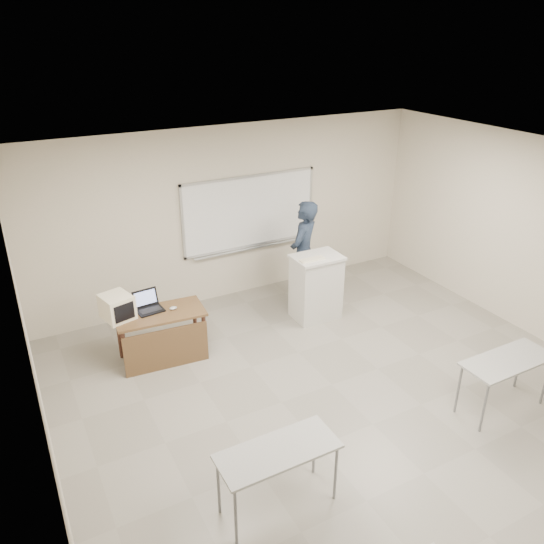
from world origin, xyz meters
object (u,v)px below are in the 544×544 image
whiteboard (250,213)px  keyboard (312,259)px  laptop (149,306)px  instructor_desk (163,331)px  podium (316,287)px  presenter (303,254)px  mouse (173,308)px  crt_monitor (117,307)px

whiteboard → keyboard: whiteboard is taller
laptop → keyboard: bearing=-11.4°
instructor_desk → podium: podium is taller
presenter → keyboard: bearing=35.0°
presenter → podium: bearing=46.6°
instructor_desk → podium: (2.60, 0.09, 0.04)m
mouse → keyboard: 2.28m
mouse → presenter: 2.54m
laptop → keyboard: size_ratio=0.87×
podium → laptop: bearing=177.0°
instructor_desk → mouse: (0.20, 0.10, 0.26)m
instructor_desk → presenter: presenter is taller
laptop → presenter: bearing=2.1°
mouse → presenter: bearing=5.6°
crt_monitor → laptop: 0.46m
crt_monitor → laptop: crt_monitor is taller
crt_monitor → presenter: bearing=-7.7°
crt_monitor → mouse: crt_monitor is taller
podium → crt_monitor: crt_monitor is taller
presenter → crt_monitor: bearing=-28.2°
whiteboard → mouse: size_ratio=22.72×
instructor_desk → crt_monitor: 0.72m
podium → mouse: size_ratio=9.99×
crt_monitor → laptop: size_ratio=1.18×
crt_monitor → laptop: (0.45, 0.03, -0.11)m
instructor_desk → crt_monitor: bearing=161.8°
crt_monitor → keyboard: bearing=-19.1°
podium → laptop: 2.72m
whiteboard → mouse: whiteboard is taller
whiteboard → instructor_desk: bearing=-144.9°
keyboard → presenter: (0.23, 0.63, -0.18)m
instructor_desk → laptop: bearing=115.4°
whiteboard → mouse: (-1.90, -1.37, -0.71)m
crt_monitor → presenter: (3.23, 0.39, -0.00)m
laptop → crt_monitor: bearing=178.9°
podium → presenter: 0.66m
whiteboard → crt_monitor: bearing=-154.9°
podium → keyboard: 0.58m
podium → laptop: (-2.70, 0.18, 0.26)m
whiteboard → podium: whiteboard is taller
whiteboard → presenter: (0.58, -0.85, -0.56)m
instructor_desk → mouse: mouse is taller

